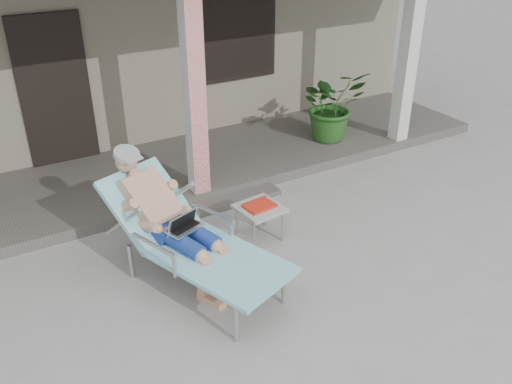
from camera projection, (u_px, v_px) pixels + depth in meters
ground at (288, 287)px, 5.63m from camera, size 60.00×60.00×0.00m
house at (94, 17)px, 9.77m from camera, size 10.40×5.40×3.30m
porch_deck at (175, 170)px, 7.87m from camera, size 10.00×2.00×0.15m
porch_step at (210, 207)px, 7.02m from camera, size 2.00×0.30×0.07m
lounger at (179, 208)px, 5.36m from camera, size 1.47×2.21×1.39m
side_table at (259, 210)px, 6.28m from camera, size 0.54×0.54×0.44m
potted_palm at (332, 105)px, 8.46m from camera, size 1.12×1.01×1.13m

